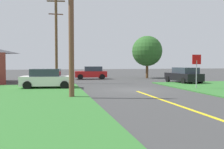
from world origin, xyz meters
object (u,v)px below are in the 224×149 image
car_approaching_junction (91,73)px  utility_pole_far (56,43)px  stop_sign (197,65)px  car_on_crossroad (184,75)px  parked_car_near_building (47,79)px  utility_pole_mid (56,38)px  utility_pole_near (71,37)px  oak_tree_left (147,51)px

car_approaching_junction → utility_pole_far: size_ratio=0.46×
stop_sign → car_approaching_junction: stop_sign is taller
stop_sign → car_on_crossroad: size_ratio=0.60×
car_on_crossroad → parked_car_near_building: bearing=96.1°
car_approaching_junction → utility_pole_far: utility_pole_far is taller
utility_pole_mid → utility_pole_far: utility_pole_mid is taller
utility_pole_near → car_on_crossroad: bearing=36.0°
oak_tree_left → utility_pole_far: bearing=176.3°
car_on_crossroad → utility_pole_mid: (-12.89, 2.31, 3.84)m
stop_sign → utility_pole_mid: bearing=-36.8°
parked_car_near_building → utility_pole_mid: size_ratio=0.49×
car_on_crossroad → utility_pole_far: size_ratio=0.51×
car_on_crossroad → utility_pole_far: (-12.78, 9.48, 3.80)m
car_on_crossroad → utility_pole_near: (-12.18, -8.86, 2.86)m
stop_sign → oak_tree_left: size_ratio=0.49×
utility_pole_near → utility_pole_mid: 11.24m
utility_pole_near → utility_pole_mid: bearing=93.6°
utility_pole_near → utility_pole_mid: (-0.70, 11.17, 0.97)m
utility_pole_mid → utility_pole_far: 7.17m
car_approaching_junction → utility_pole_near: size_ratio=0.58×
utility_pole_mid → oak_tree_left: size_ratio=1.58×
parked_car_near_building → utility_pole_near: utility_pole_near is taller
utility_pole_far → utility_pole_near: bearing=-88.1°
car_on_crossroad → utility_pole_far: bearing=48.6°
car_on_crossroad → car_approaching_junction: same height
stop_sign → oak_tree_left: (1.25, 14.59, 1.70)m
utility_pole_mid → utility_pole_far: bearing=89.1°
utility_pole_mid → oak_tree_left: (12.09, 6.40, -0.99)m
utility_pole_near → oak_tree_left: utility_pole_near is taller
utility_pole_near → oak_tree_left: (11.39, 17.58, -0.01)m
car_approaching_junction → utility_pole_mid: (-4.44, -6.06, 3.84)m
car_on_crossroad → utility_pole_near: 15.33m
utility_pole_far → car_approaching_junction: bearing=-14.4°
car_approaching_junction → oak_tree_left: (7.65, 0.35, 2.85)m
car_approaching_junction → utility_pole_near: utility_pole_near is taller
utility_pole_mid → parked_car_near_building: bearing=-99.6°
car_on_crossroad → oak_tree_left: 9.21m
car_approaching_junction → parked_car_near_building: bearing=68.3°
stop_sign → car_approaching_junction: 15.66m
car_on_crossroad → parked_car_near_building: (-13.73, -2.66, -0.00)m
utility_pole_near → stop_sign: bearing=16.4°
utility_pole_near → oak_tree_left: size_ratio=1.25×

